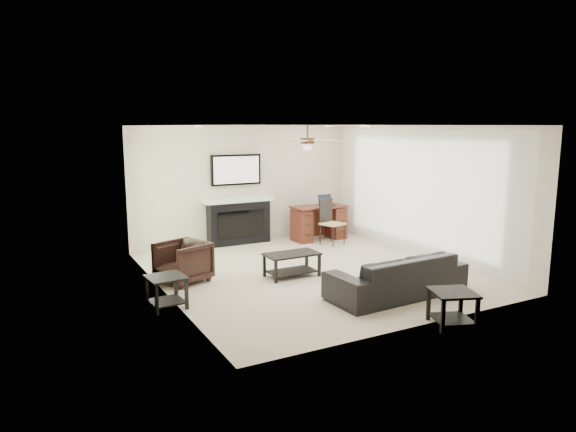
% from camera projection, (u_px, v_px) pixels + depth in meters
% --- Properties ---
extents(room_shell, '(5.50, 5.54, 2.52)m').
position_uv_depth(room_shell, '(317.00, 174.00, 8.74)').
color(room_shell, beige).
rests_on(room_shell, ground).
extents(sofa, '(2.18, 0.93, 0.63)m').
position_uv_depth(sofa, '(397.00, 275.00, 7.59)').
color(sofa, black).
rests_on(sofa, ground).
extents(armchair, '(0.94, 0.93, 0.67)m').
position_uv_depth(armchair, '(183.00, 262.00, 8.25)').
color(armchair, black).
rests_on(armchair, ground).
extents(coffee_table, '(0.90, 0.50, 0.40)m').
position_uv_depth(coffee_table, '(292.00, 265.00, 8.58)').
color(coffee_table, black).
rests_on(coffee_table, ground).
extents(end_table_near, '(0.67, 0.67, 0.45)m').
position_uv_depth(end_table_near, '(452.00, 309.00, 6.45)').
color(end_table_near, black).
rests_on(end_table_near, ground).
extents(end_table_left, '(0.54, 0.54, 0.45)m').
position_uv_depth(end_table_left, '(167.00, 292.00, 7.10)').
color(end_table_left, black).
rests_on(end_table_left, ground).
extents(fireplace_unit, '(1.52, 0.34, 1.91)m').
position_uv_depth(fireplace_unit, '(239.00, 200.00, 10.85)').
color(fireplace_unit, black).
rests_on(fireplace_unit, ground).
extents(desk, '(1.22, 0.56, 0.76)m').
position_uv_depth(desk, '(319.00, 223.00, 11.35)').
color(desk, '#412210').
rests_on(desk, ground).
extents(desk_chair, '(0.53, 0.54, 0.97)m').
position_uv_depth(desk_chair, '(332.00, 222.00, 10.86)').
color(desk_chair, black).
rests_on(desk_chair, ground).
extents(laptop, '(0.33, 0.24, 0.23)m').
position_uv_depth(laptop, '(327.00, 200.00, 11.34)').
color(laptop, black).
rests_on(laptop, desk).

